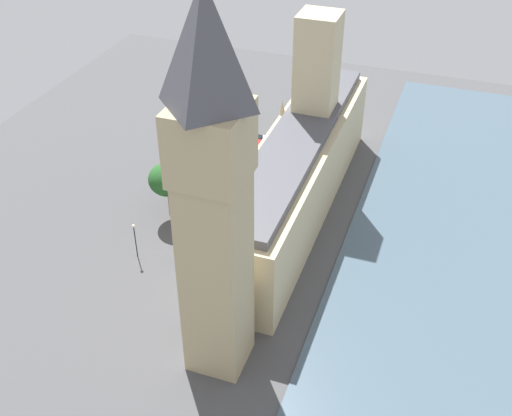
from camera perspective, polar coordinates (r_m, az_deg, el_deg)
name	(u,v)px	position (r m, az deg, el deg)	size (l,w,h in m)	color
ground_plane	(284,209)	(121.06, 2.55, -0.07)	(146.20, 146.20, 0.00)	#4C4C4F
river_thames	(477,248)	(118.01, 19.30, -3.39)	(44.99, 131.58, 0.25)	#475B6B
parliament_building	(298,166)	(116.67, 3.82, 3.80)	(12.59, 63.45, 34.33)	#CCBA8E
clock_tower	(213,195)	(75.01, -3.92, 1.14)	(8.70, 8.70, 54.46)	tan
car_silver_corner	(258,140)	(141.63, 0.17, 6.15)	(2.03, 4.16, 1.74)	#B7B7BC
double_decker_bus_far_end	(250,160)	(130.76, -0.54, 4.33)	(3.24, 10.65, 4.75)	red
double_decker_bus_midblock	(210,202)	(118.63, -4.19, 0.59)	(3.06, 10.61, 4.75)	red
car_white_under_trees	(203,237)	(113.00, -4.76, -2.58)	(1.96, 4.18, 1.74)	silver
car_black_near_tower	(189,258)	(108.67, -6.06, -4.49)	(2.14, 4.32, 1.74)	black
pedestrian_opposite_hall	(217,248)	(110.51, -3.51, -3.65)	(0.61, 0.51, 1.60)	gray
plane_tree_by_river_gate	(209,131)	(132.80, -4.25, 6.93)	(5.15, 5.15, 9.27)	brown
plane_tree_trailing	(178,175)	(121.09, -7.02, 2.95)	(5.09, 5.09, 7.91)	brown
plane_tree_kerbside	(234,97)	(144.90, -2.03, 9.95)	(6.86, 6.86, 10.80)	brown
plane_tree_leading	(168,179)	(115.81, -7.96, 2.57)	(7.05, 7.05, 11.06)	brown
street_lamp_slot_10	(135,235)	(108.86, -10.87, -2.36)	(0.56, 0.56, 6.78)	black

